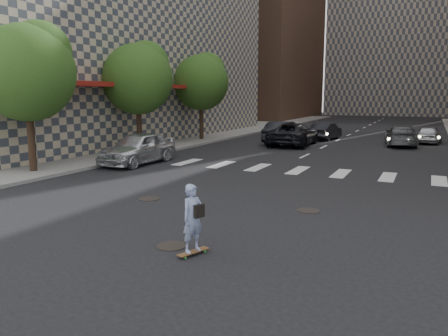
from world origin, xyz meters
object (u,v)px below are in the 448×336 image
object	(u,v)px
traffic_car_a	(283,132)
traffic_car_d	(429,135)
tree_a	(30,68)
traffic_car_b	(401,136)
silver_sedan	(138,148)
skateboarder	(193,218)
tree_c	(202,80)
traffic_car_c	(294,134)
traffic_car_e	(325,131)
tree_b	(140,76)

from	to	relation	value
traffic_car_a	traffic_car_d	world-z (taller)	traffic_car_a
tree_a	traffic_car_b	size ratio (longest dim) A/B	1.34
silver_sedan	traffic_car_b	distance (m)	18.68
traffic_car_d	skateboarder	bearing A→B (deg)	86.20
tree_a	skateboarder	world-z (taller)	tree_a
tree_c	tree_a	bearing A→B (deg)	-90.00
tree_c	silver_sedan	distance (m)	12.56
silver_sedan	traffic_car_c	bearing A→B (deg)	67.55
skateboarder	traffic_car_d	bearing A→B (deg)	100.81
traffic_car_e	silver_sedan	bearing A→B (deg)	76.43
tree_a	tree_c	bearing A→B (deg)	90.00
tree_c	traffic_car_d	distance (m)	17.33
skateboarder	traffic_car_c	bearing A→B (deg)	120.92
traffic_car_b	traffic_car_d	bearing A→B (deg)	-132.34
traffic_car_a	traffic_car_c	world-z (taller)	traffic_car_a
silver_sedan	tree_c	bearing A→B (deg)	102.11
silver_sedan	traffic_car_a	world-z (taller)	silver_sedan
tree_b	traffic_car_c	distance (m)	11.40
traffic_car_c	tree_c	bearing A→B (deg)	-3.07
tree_a	tree_b	xyz separation A→B (m)	(0.00, 8.00, 0.00)
skateboarder	traffic_car_b	size ratio (longest dim) A/B	0.33
tree_a	skateboarder	size ratio (longest dim) A/B	4.12
traffic_car_c	traffic_car_e	bearing A→B (deg)	-104.97
tree_a	traffic_car_c	bearing A→B (deg)	65.29
traffic_car_e	traffic_car_c	bearing A→B (deg)	83.34
tree_a	skateboarder	bearing A→B (deg)	-27.39
tree_c	skateboarder	world-z (taller)	tree_c
silver_sedan	traffic_car_e	world-z (taller)	silver_sedan
tree_c	skateboarder	size ratio (longest dim) A/B	4.12
traffic_car_b	traffic_car_a	bearing A→B (deg)	6.63
traffic_car_c	traffic_car_d	distance (m)	10.31
skateboarder	traffic_car_e	world-z (taller)	skateboarder
skateboarder	traffic_car_a	size ratio (longest dim) A/B	0.33
tree_b	traffic_car_a	bearing A→B (deg)	55.07
traffic_car_a	traffic_car_d	xyz separation A→B (m)	(9.76, 4.60, -0.16)
tree_a	traffic_car_a	distance (m)	18.37
tree_a	tree_b	distance (m)	8.00
traffic_car_b	skateboarder	bearing A→B (deg)	76.18
silver_sedan	traffic_car_a	distance (m)	13.11
traffic_car_d	tree_a	bearing A→B (deg)	59.04
tree_b	traffic_car_c	bearing A→B (deg)	47.12
traffic_car_c	traffic_car_d	xyz separation A→B (m)	(8.65, 5.60, -0.14)
traffic_car_c	traffic_car_e	xyz separation A→B (m)	(1.15, 5.00, -0.10)
traffic_car_a	traffic_car_c	xyz separation A→B (m)	(1.11, -1.00, -0.02)
tree_b	traffic_car_b	distance (m)	18.26
skateboarder	traffic_car_b	bearing A→B (deg)	103.94
tree_a	tree_b	size ratio (longest dim) A/B	1.00
tree_c	silver_sedan	size ratio (longest dim) A/B	1.37
tree_b	traffic_car_a	world-z (taller)	tree_b
traffic_car_a	tree_a	bearing A→B (deg)	68.23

